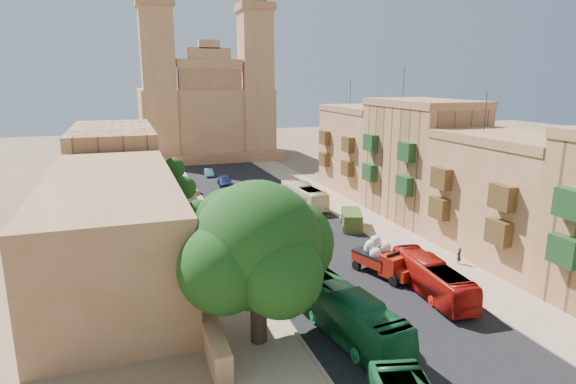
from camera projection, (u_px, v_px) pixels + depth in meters
ground at (425, 347)px, 29.70m from camera, size 260.00×260.00×0.00m
road_surface at (277, 217)px, 57.31m from camera, size 14.00×140.00×0.01m
sidewalk_east at (349, 210)px, 60.31m from camera, size 5.00×140.00×0.01m
sidewalk_west at (197, 225)px, 54.30m from camera, size 5.00×140.00×0.01m
kerb_east at (331, 212)px, 59.51m from camera, size 0.25×140.00×0.12m
kerb_west at (219, 222)px, 55.08m from camera, size 0.25×140.00×0.12m
townhouse_b at (508, 197)px, 43.56m from camera, size 9.00×14.00×14.90m
townhouse_c at (420, 159)px, 56.16m from camera, size 9.00×14.00×17.40m
townhouse_d at (363, 149)px, 69.21m from camera, size 9.00×14.00×15.90m
west_wall at (180, 249)px, 43.94m from camera, size 1.00×40.00×1.80m
west_building_low at (113, 227)px, 39.60m from camera, size 10.00×28.00×8.40m
west_building_mid at (115, 165)px, 63.34m from camera, size 10.00×22.00×10.00m
church at (206, 111)px, 99.84m from camera, size 28.00×22.50×36.30m
ficus_tree at (259, 249)px, 29.01m from camera, size 10.32×9.50×10.32m
street_tree_a at (224, 253)px, 36.88m from camera, size 2.98×2.98×4.58m
street_tree_b at (200, 214)px, 47.94m from camera, size 2.88×2.88×4.43m
street_tree_c at (185, 188)px, 58.97m from camera, size 2.94×2.94×4.51m
street_tree_d at (174, 169)px, 69.94m from camera, size 3.24×3.24×4.97m
red_truck at (383, 259)px, 40.15m from camera, size 3.65×5.95×3.29m
olive_pickup at (352, 220)px, 52.99m from camera, size 3.54×5.00×1.90m
bus_green_north at (346, 313)px, 30.73m from camera, size 3.90×11.30×3.08m
bus_red_east at (432, 278)px, 36.63m from camera, size 3.03×9.68×2.65m
bus_cream_east at (304, 195)px, 62.14m from camera, size 3.09×10.20×2.80m
car_blue_a at (292, 268)px, 40.39m from camera, size 1.89×3.99×1.32m
car_white_a at (231, 206)px, 60.07m from camera, size 2.53×4.20×1.31m
car_cream at (313, 214)px, 56.66m from camera, size 2.57×4.49×1.18m
car_dkblue at (225, 181)px, 73.84m from camera, size 2.40×5.10×1.44m
car_white_b at (260, 184)px, 72.09m from camera, size 2.21×4.38×1.43m
car_blue_b at (209, 173)px, 81.20m from camera, size 1.49×3.80×1.23m
pedestrian_a at (459, 256)px, 42.77m from camera, size 0.62×0.49×1.50m
pedestrian_c at (433, 263)px, 40.91m from camera, size 0.48×1.03×1.73m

